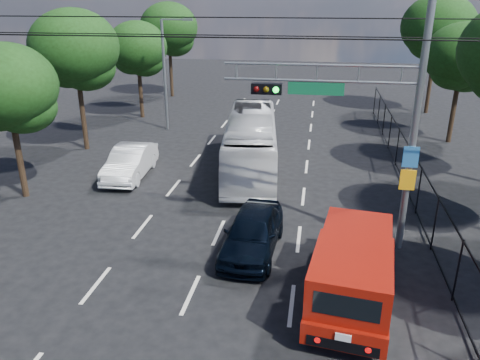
% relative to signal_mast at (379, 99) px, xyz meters
% --- Properties ---
extents(lane_markings, '(6.12, 38.00, 0.01)m').
position_rel_signal_mast_xyz_m(lane_markings, '(-5.28, 6.01, -5.24)').
color(lane_markings, beige).
rests_on(lane_markings, ground).
extents(signal_mast, '(6.43, 0.39, 9.50)m').
position_rel_signal_mast_xyz_m(signal_mast, '(0.00, 0.00, 0.00)').
color(signal_mast, slate).
rests_on(signal_mast, ground).
extents(streetlight_left, '(2.09, 0.22, 7.08)m').
position_rel_signal_mast_xyz_m(streetlight_left, '(-11.62, 14.01, -1.30)').
color(streetlight_left, slate).
rests_on(streetlight_left, ground).
extents(utility_wires, '(22.00, 5.04, 0.74)m').
position_rel_signal_mast_xyz_m(utility_wires, '(-5.28, 0.84, 1.99)').
color(utility_wires, black).
rests_on(utility_wires, ground).
extents(fence_right, '(0.06, 34.03, 2.00)m').
position_rel_signal_mast_xyz_m(fence_right, '(2.32, 4.18, -4.21)').
color(fence_right, black).
rests_on(fence_right, ground).
extents(tree_right_d, '(4.32, 4.32, 7.02)m').
position_rel_signal_mast_xyz_m(tree_right_d, '(6.13, 14.03, -0.39)').
color(tree_right_d, black).
rests_on(tree_right_d, ground).
extents(tree_right_e, '(5.28, 5.28, 8.58)m').
position_rel_signal_mast_xyz_m(tree_right_e, '(6.33, 22.03, 0.69)').
color(tree_right_e, black).
rests_on(tree_right_e, ground).
extents(tree_left_b, '(4.08, 4.08, 6.63)m').
position_rel_signal_mast_xyz_m(tree_left_b, '(-14.47, 2.03, -0.66)').
color(tree_left_b, black).
rests_on(tree_left_b, ground).
extents(tree_left_c, '(4.80, 4.80, 7.80)m').
position_rel_signal_mast_xyz_m(tree_left_c, '(-15.07, 9.03, 0.15)').
color(tree_left_c, black).
rests_on(tree_left_c, ground).
extents(tree_left_d, '(4.20, 4.20, 6.83)m').
position_rel_signal_mast_xyz_m(tree_left_d, '(-14.67, 17.03, -0.52)').
color(tree_left_d, black).
rests_on(tree_left_d, ground).
extents(tree_left_e, '(4.92, 4.92, 7.99)m').
position_rel_signal_mast_xyz_m(tree_left_e, '(-14.87, 25.03, 0.29)').
color(tree_left_e, black).
rests_on(tree_left_e, ground).
extents(red_pickup, '(2.72, 5.82, 2.09)m').
position_rel_signal_mast_xyz_m(red_pickup, '(-0.63, -3.57, -4.13)').
color(red_pickup, black).
rests_on(red_pickup, ground).
extents(navy_hatchback, '(2.00, 4.46, 1.49)m').
position_rel_signal_mast_xyz_m(navy_hatchback, '(-3.84, -1.14, -4.50)').
color(navy_hatchback, black).
rests_on(navy_hatchback, ground).
extents(white_bus, '(3.58, 10.38, 2.83)m').
position_rel_signal_mast_xyz_m(white_bus, '(-5.12, 7.19, -3.83)').
color(white_bus, silver).
rests_on(white_bus, ground).
extents(white_van, '(1.87, 4.65, 1.50)m').
position_rel_signal_mast_xyz_m(white_van, '(-10.78, 5.10, -4.49)').
color(white_van, silver).
rests_on(white_van, ground).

